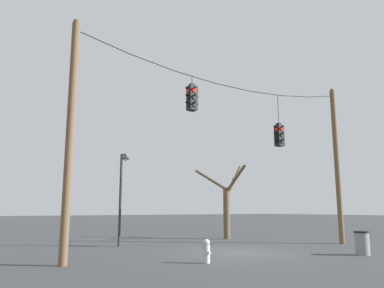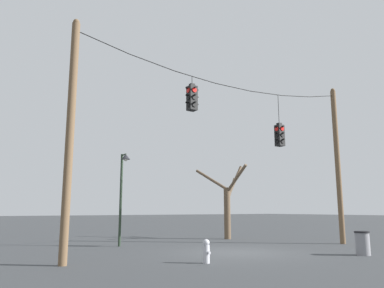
% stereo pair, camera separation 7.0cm
% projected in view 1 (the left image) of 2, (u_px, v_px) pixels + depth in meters
% --- Properties ---
extents(ground_plane, '(200.00, 200.00, 0.00)m').
position_uv_depth(ground_plane, '(238.00, 252.00, 14.99)').
color(ground_plane, '#383A3D').
extents(utility_pole_left, '(0.27, 0.27, 8.12)m').
position_uv_depth(utility_pole_left, '(70.00, 136.00, 12.07)').
color(utility_pole_left, brown).
rests_on(utility_pole_left, ground_plane).
extents(utility_pole_right, '(0.27, 0.27, 8.12)m').
position_uv_depth(utility_pole_right, '(337.00, 164.00, 19.44)').
color(utility_pole_right, brown).
rests_on(utility_pole_right, ground_plane).
extents(span_wire, '(13.71, 0.03, 0.81)m').
position_uv_depth(span_wire, '(233.00, 82.00, 16.30)').
color(span_wire, black).
extents(traffic_light_over_intersection, '(0.58, 0.58, 1.41)m').
position_uv_depth(traffic_light_over_intersection, '(192.00, 98.00, 14.95)').
color(traffic_light_over_intersection, black).
extents(traffic_light_near_left_pole, '(0.58, 0.58, 2.46)m').
position_uv_depth(traffic_light_near_left_pole, '(279.00, 135.00, 17.39)').
color(traffic_light_near_left_pole, black).
extents(street_lamp, '(0.42, 0.72, 4.35)m').
position_uv_depth(street_lamp, '(123.00, 180.00, 17.76)').
color(street_lamp, '#233323').
rests_on(street_lamp, ground_plane).
extents(bare_tree, '(2.27, 3.89, 4.38)m').
position_uv_depth(bare_tree, '(227.00, 201.00, 22.28)').
color(bare_tree, brown).
rests_on(bare_tree, ground_plane).
extents(fire_hydrant, '(0.22, 0.30, 0.75)m').
position_uv_depth(fire_hydrant, '(207.00, 251.00, 12.01)').
color(fire_hydrant, silver).
rests_on(fire_hydrant, ground_plane).
extents(trash_bin, '(0.55, 0.55, 0.89)m').
position_uv_depth(trash_bin, '(362.00, 243.00, 14.15)').
color(trash_bin, gray).
rests_on(trash_bin, ground_plane).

